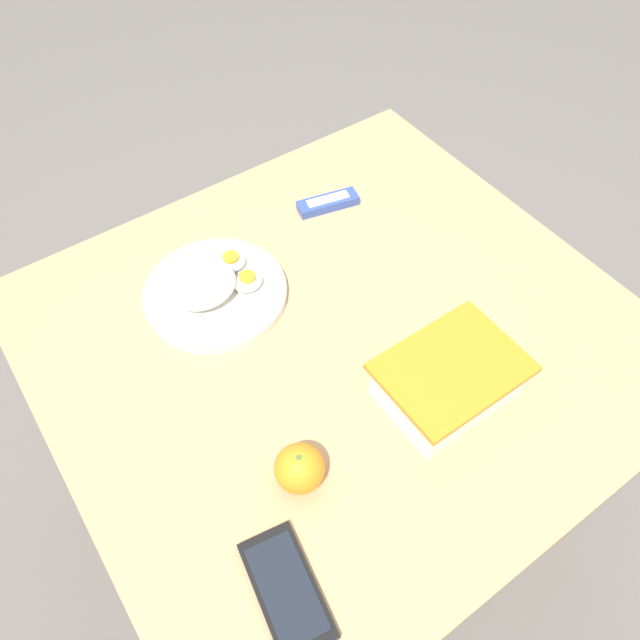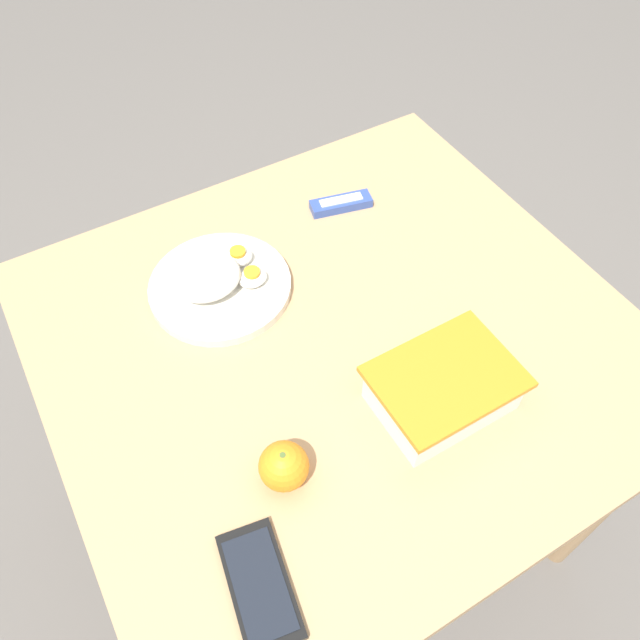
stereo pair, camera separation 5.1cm
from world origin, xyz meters
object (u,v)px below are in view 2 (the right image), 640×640
(food_container, at_px, (442,391))
(candy_bar, at_px, (341,204))
(orange_fruit, at_px, (284,466))
(cell_phone, at_px, (260,586))
(rice_plate, at_px, (218,282))

(food_container, xyz_separation_m, candy_bar, (-0.10, -0.45, -0.02))
(food_container, height_order, candy_bar, food_container)
(orange_fruit, distance_m, cell_phone, 0.15)
(candy_bar, bearing_deg, rice_plate, 14.31)
(orange_fruit, distance_m, candy_bar, 0.56)
(orange_fruit, bearing_deg, cell_phone, 49.44)
(food_container, height_order, orange_fruit, food_container)
(rice_plate, distance_m, candy_bar, 0.30)
(food_container, bearing_deg, orange_fruit, -2.72)
(food_container, bearing_deg, candy_bar, -102.33)
(cell_phone, bearing_deg, candy_bar, -129.69)
(orange_fruit, height_order, cell_phone, orange_fruit)
(candy_bar, bearing_deg, food_container, 77.67)
(candy_bar, height_order, cell_phone, candy_bar)
(orange_fruit, bearing_deg, candy_bar, -129.46)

